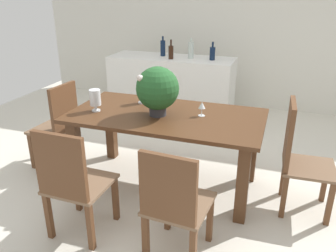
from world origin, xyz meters
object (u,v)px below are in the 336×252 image
wine_bottle_dark (171,52)px  chair_near_left (72,180)px  kitchen_counter (171,88)px  chair_near_right (174,202)px  wine_bottle_amber (212,53)px  dining_table (166,127)px  chair_foot_end (298,154)px  crystal_vase_left (142,93)px  chair_head_end (59,123)px  flower_centerpiece (157,89)px  wine_bottle_tall (163,48)px  wine_glass (202,106)px  wine_bottle_clear (191,50)px  crystal_vase_center_near (95,98)px

wine_bottle_dark → chair_near_left: bearing=-87.5°
kitchen_counter → chair_near_right: bearing=-71.2°
chair_near_left → wine_bottle_amber: 2.96m
chair_near_right → dining_table: bearing=-63.4°
dining_table → chair_foot_end: (1.22, -0.00, -0.08)m
crystal_vase_left → chair_near_left: bearing=-93.4°
chair_foot_end → chair_head_end: 2.45m
chair_foot_end → wine_bottle_dark: wine_bottle_dark is taller
chair_near_left → chair_head_end: same height
chair_near_right → kitchen_counter: kitchen_counter is taller
flower_centerpiece → crystal_vase_left: (-0.28, 0.29, -0.14)m
wine_bottle_tall → wine_bottle_amber: bearing=-4.6°
chair_near_right → wine_glass: 1.12m
chair_head_end → wine_bottle_clear: 2.19m
chair_near_left → flower_centerpiece: 1.13m
flower_centerpiece → crystal_vase_center_near: 0.63m
crystal_vase_left → wine_bottle_amber: size_ratio=0.74×
wine_bottle_clear → flower_centerpiece: bearing=-83.5°
dining_table → kitchen_counter: (-0.57, 1.89, -0.17)m
crystal_vase_center_near → wine_bottle_tall: size_ratio=0.75×
chair_head_end → crystal_vase_center_near: size_ratio=4.42×
flower_centerpiece → chair_foot_end: bearing=2.1°
chair_near_left → crystal_vase_left: bearing=-92.0°
dining_table → wine_bottle_dark: 1.88m
chair_head_end → crystal_vase_center_near: bearing=80.6°
chair_near_left → chair_foot_end: bearing=-147.5°
crystal_vase_left → wine_glass: crystal_vase_left is taller
chair_foot_end → wine_glass: size_ratio=7.40×
dining_table → flower_centerpiece: (-0.06, -0.05, 0.39)m
dining_table → chair_foot_end: chair_foot_end is taller
wine_bottle_tall → wine_bottle_amber: 0.76m
flower_centerpiece → wine_bottle_clear: (-0.22, 1.95, 0.03)m
wine_bottle_tall → wine_bottle_amber: size_ratio=1.14×
crystal_vase_left → wine_bottle_dark: size_ratio=0.68×
chair_near_right → kitchen_counter: size_ratio=0.50×
chair_foot_end → dining_table: bearing=87.6°
chair_near_left → wine_bottle_amber: size_ratio=3.78×
dining_table → wine_glass: size_ratio=13.53×
kitchen_counter → wine_bottle_tall: bearing=159.4°
flower_centerpiece → wine_bottle_amber: (0.10, 1.93, 0.00)m
wine_bottle_amber → wine_glass: bearing=-80.6°
chair_near_left → chair_head_end: size_ratio=1.00×
chair_near_right → wine_glass: chair_near_right is taller
crystal_vase_center_near → wine_bottle_dark: bearing=85.9°
kitchen_counter → flower_centerpiece: bearing=-75.2°
dining_table → wine_bottle_amber: (0.03, 1.88, 0.40)m
chair_near_right → wine_bottle_amber: wine_bottle_amber is taller
kitchen_counter → dining_table: bearing=-73.1°
wine_bottle_tall → wine_bottle_dark: size_ratio=1.05×
kitchen_counter → wine_bottle_tall: 0.61m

